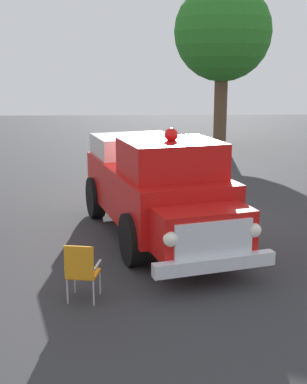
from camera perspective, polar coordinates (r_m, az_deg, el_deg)
name	(u,v)px	position (r m, az deg, el deg)	size (l,w,h in m)	color
ground_plane	(177,226)	(12.70, 2.61, -3.80)	(60.00, 60.00, 0.00)	#333335
vintage_fire_truck	(157,185)	(11.66, 0.36, 0.73)	(6.32, 3.77, 2.59)	black
lawn_chair_by_car	(81,269)	(8.62, -7.93, -8.34)	(0.58, 0.58, 1.02)	#B7BABF
oak_tree_left	(223,33)	(26.00, 7.61, 16.93)	(4.65, 4.65, 7.73)	brown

